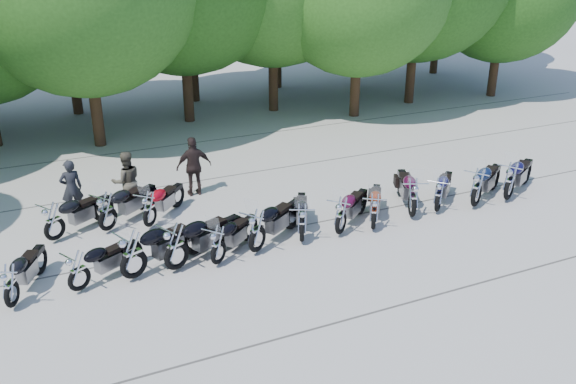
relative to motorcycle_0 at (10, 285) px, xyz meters
name	(u,v)px	position (x,y,z in m)	size (l,w,h in m)	color
ground	(312,252)	(7.06, -0.41, -0.59)	(90.00, 90.00, 0.00)	#9E978E
motorcycle_0	(10,285)	(0.00, 0.00, 0.00)	(0.63, 2.09, 1.18)	black
motorcycle_1	(78,270)	(1.41, 0.06, -0.01)	(0.62, 2.03, 1.15)	black
motorcycle_2	(133,254)	(2.64, 0.08, 0.12)	(0.76, 2.51, 1.42)	black
motorcycle_3	(176,246)	(3.66, 0.06, 0.12)	(0.76, 2.49, 1.41)	black
motorcycle_4	(218,244)	(4.66, -0.07, 0.00)	(0.64, 2.10, 1.19)	black
motorcycle_5	(257,230)	(5.75, 0.10, 0.09)	(0.73, 2.39, 1.35)	black
motorcycle_6	(302,222)	(7.04, 0.16, 0.03)	(0.66, 2.17, 1.23)	black
motorcycle_7	(341,215)	(8.18, 0.11, 0.03)	(0.67, 2.20, 1.24)	#3F0825
motorcycle_8	(374,211)	(9.15, 0.00, 0.01)	(0.65, 2.12, 1.20)	maroon
motorcycle_9	(413,197)	(10.57, 0.23, 0.09)	(0.73, 2.39, 1.35)	#3C0825
motorcycle_10	(439,194)	(11.48, 0.22, 0.02)	(0.65, 2.15, 1.21)	#0E0D3A
motorcycle_11	(477,186)	(12.71, 0.03, 0.10)	(0.75, 2.45, 1.39)	#0B1733
motorcycle_12	(510,180)	(13.96, 0.01, 0.11)	(0.75, 2.47, 1.39)	black
motorcycle_13	(53,220)	(1.14, 2.92, 0.04)	(0.68, 2.22, 1.26)	black
motorcycle_14	(107,210)	(2.51, 2.92, 0.06)	(0.70, 2.31, 1.31)	black
motorcycle_15	(149,208)	(3.61, 2.71, 0.01)	(0.65, 2.14, 1.21)	#9F0513
rider_0	(71,188)	(1.79, 4.46, 0.26)	(0.62, 0.41, 1.70)	black
rider_1	(127,181)	(3.32, 4.20, 0.31)	(0.88, 0.68, 1.81)	#4D4737
rider_2	(194,166)	(5.43, 4.51, 0.35)	(1.10, 0.46, 1.88)	black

